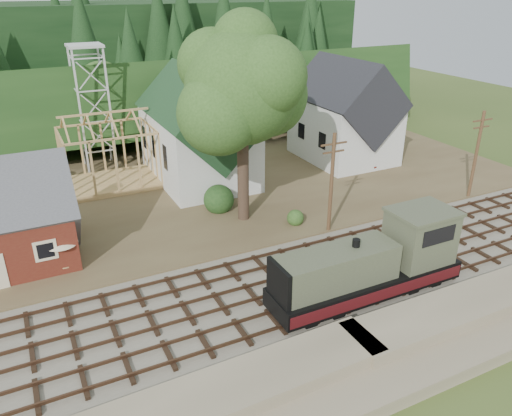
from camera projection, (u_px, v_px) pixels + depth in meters
name	position (u px, v px, depth m)	size (l,w,h in m)	color
ground	(282.00, 289.00, 31.64)	(140.00, 140.00, 0.00)	#384C1E
embankment	(365.00, 376.00, 24.71)	(64.00, 5.00, 1.60)	#7F7259
railroad_bed	(282.00, 288.00, 31.61)	(64.00, 11.00, 0.16)	#726B5B
village_flat	(188.00, 190.00, 46.25)	(64.00, 26.00, 0.30)	brown
hillside	(127.00, 129.00, 65.87)	(70.00, 28.00, 8.00)	#1E3F19
ridge	(104.00, 105.00, 78.91)	(80.00, 20.00, 12.00)	black
church	(199.00, 130.00, 46.34)	(8.40, 15.17, 13.00)	silver
farmhouse	(345.00, 116.00, 52.39)	(8.40, 10.80, 10.60)	silver
timber_frame	(109.00, 155.00, 45.79)	(8.20, 6.20, 6.99)	tan
lattice_tower	(88.00, 70.00, 47.87)	(3.20, 3.20, 12.12)	silver
big_tree	(244.00, 95.00, 36.50)	(10.90, 8.40, 14.70)	#38281E
telegraph_pole_near	(331.00, 182.00, 36.95)	(2.20, 0.28, 8.00)	#4C331E
telegraph_pole_far	(476.00, 154.00, 43.02)	(2.20, 0.28, 8.00)	#4C331E
locomotive	(374.00, 265.00, 30.17)	(12.42, 3.11, 4.96)	black
car_blue	(40.00, 246.00, 34.99)	(1.34, 3.33, 1.14)	teal
car_red	(359.00, 163.00, 51.13)	(1.82, 3.95, 1.10)	#B5200E
patio_set	(60.00, 242.00, 32.45)	(2.18, 2.18, 2.43)	silver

